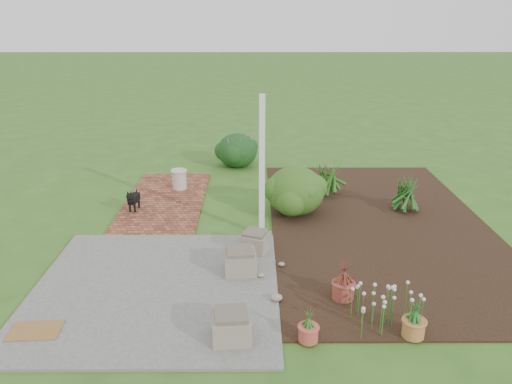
{
  "coord_description": "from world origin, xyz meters",
  "views": [
    {
      "loc": [
        0.17,
        -8.02,
        3.8
      ],
      "look_at": [
        0.2,
        0.4,
        0.7
      ],
      "focal_mm": 35.0,
      "sensor_mm": 36.0,
      "label": 1
    }
  ],
  "objects_px": {
    "evergreen_shrub": "(295,189)",
    "black_dog": "(133,199)",
    "stone_trough_near": "(232,327)",
    "cream_ceramic_urn": "(179,179)"
  },
  "relations": [
    {
      "from": "cream_ceramic_urn",
      "to": "evergreen_shrub",
      "type": "distance_m",
      "value": 2.83
    },
    {
      "from": "black_dog",
      "to": "evergreen_shrub",
      "type": "relative_size",
      "value": 0.44
    },
    {
      "from": "cream_ceramic_urn",
      "to": "stone_trough_near",
      "type": "bearing_deg",
      "value": -75.56
    },
    {
      "from": "stone_trough_near",
      "to": "evergreen_shrub",
      "type": "xyz_separation_m",
      "value": [
        1.07,
        4.0,
        0.31
      ]
    },
    {
      "from": "black_dog",
      "to": "cream_ceramic_urn",
      "type": "bearing_deg",
      "value": 68.09
    },
    {
      "from": "stone_trough_near",
      "to": "black_dog",
      "type": "height_order",
      "value": "black_dog"
    },
    {
      "from": "black_dog",
      "to": "stone_trough_near",
      "type": "bearing_deg",
      "value": -55.37
    },
    {
      "from": "black_dog",
      "to": "cream_ceramic_urn",
      "type": "relative_size",
      "value": 1.17
    },
    {
      "from": "black_dog",
      "to": "evergreen_shrub",
      "type": "distance_m",
      "value": 3.19
    },
    {
      "from": "evergreen_shrub",
      "to": "black_dog",
      "type": "bearing_deg",
      "value": 178.62
    }
  ]
}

